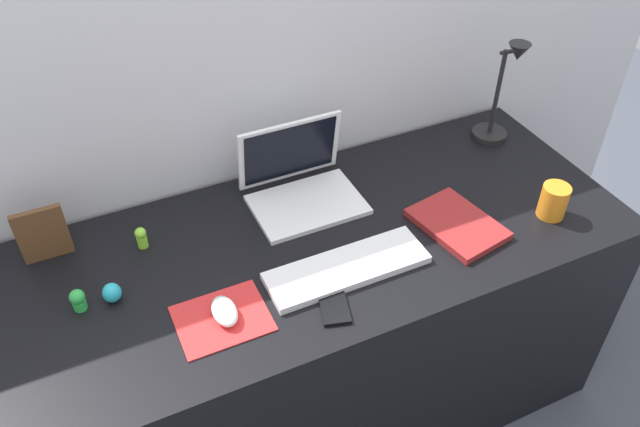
{
  "coord_description": "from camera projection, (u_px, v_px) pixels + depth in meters",
  "views": [
    {
      "loc": [
        -0.5,
        -1.11,
        1.88
      ],
      "look_at": [
        0.02,
        0.0,
        0.83
      ],
      "focal_mm": 35.87,
      "sensor_mm": 36.0,
      "label": 1
    }
  ],
  "objects": [
    {
      "name": "notebook_pad",
      "position": [
        457.0,
        224.0,
        1.7
      ],
      "size": [
        0.21,
        0.27,
        0.02
      ],
      "primitive_type": "cube",
      "rotation": [
        0.0,
        0.0,
        0.18
      ],
      "color": "maroon",
      "rests_on": "desk"
    },
    {
      "name": "mouse",
      "position": [
        225.0,
        311.0,
        1.46
      ],
      "size": [
        0.06,
        0.1,
        0.03
      ],
      "primitive_type": "ellipsoid",
      "color": "white",
      "rests_on": "mousepad"
    },
    {
      "name": "toy_figurine_lime",
      "position": [
        141.0,
        237.0,
        1.63
      ],
      "size": [
        0.03,
        0.03,
        0.06
      ],
      "color": "#8CDB33",
      "rests_on": "desk"
    },
    {
      "name": "keyboard",
      "position": [
        347.0,
        268.0,
        1.58
      ],
      "size": [
        0.41,
        0.13,
        0.02
      ],
      "primitive_type": "cube",
      "color": "white",
      "rests_on": "desk"
    },
    {
      "name": "back_wall",
      "position": [
        261.0,
        163.0,
        1.93
      ],
      "size": [
        2.9,
        0.05,
        1.48
      ],
      "primitive_type": "cube",
      "color": "silver",
      "rests_on": "ground_plane"
    },
    {
      "name": "desk",
      "position": [
        315.0,
        332.0,
        1.9
      ],
      "size": [
        1.7,
        0.68,
        0.74
      ],
      "primitive_type": "cube",
      "color": "black",
      "rests_on": "ground_plane"
    },
    {
      "name": "toy_figurine_cyan",
      "position": [
        112.0,
        293.0,
        1.49
      ],
      "size": [
        0.04,
        0.04,
        0.05
      ],
      "primitive_type": "ellipsoid",
      "color": "#28B7CC",
      "rests_on": "desk"
    },
    {
      "name": "desk_lamp",
      "position": [
        502.0,
        95.0,
        1.92
      ],
      "size": [
        0.11,
        0.14,
        0.34
      ],
      "color": "black",
      "rests_on": "desk"
    },
    {
      "name": "ground_plane",
      "position": [
        315.0,
        402.0,
        2.15
      ],
      "size": [
        6.0,
        6.0,
        0.0
      ],
      "primitive_type": "plane",
      "color": "#474C56"
    },
    {
      "name": "laptop",
      "position": [
        299.0,
        180.0,
        1.77
      ],
      "size": [
        0.3,
        0.25,
        0.21
      ],
      "color": "white",
      "rests_on": "desk"
    },
    {
      "name": "picture_frame",
      "position": [
        43.0,
        234.0,
        1.57
      ],
      "size": [
        0.12,
        0.02,
        0.15
      ],
      "primitive_type": "cube",
      "color": "brown",
      "rests_on": "desk"
    },
    {
      "name": "cell_phone",
      "position": [
        333.0,
        303.0,
        1.5
      ],
      "size": [
        0.1,
        0.14,
        0.01
      ],
      "primitive_type": "cube",
      "rotation": [
        0.0,
        0.0,
        -0.28
      ],
      "color": "black",
      "rests_on": "desk"
    },
    {
      "name": "toy_figurine_green",
      "position": [
        78.0,
        300.0,
        1.47
      ],
      "size": [
        0.04,
        0.04,
        0.06
      ],
      "color": "green",
      "rests_on": "desk"
    },
    {
      "name": "coffee_mug",
      "position": [
        553.0,
        201.0,
        1.72
      ],
      "size": [
        0.07,
        0.07,
        0.09
      ],
      "primitive_type": "cylinder",
      "color": "orange",
      "rests_on": "desk"
    },
    {
      "name": "mousepad",
      "position": [
        222.0,
        319.0,
        1.46
      ],
      "size": [
        0.21,
        0.17,
        0.0
      ],
      "primitive_type": "cube",
      "color": "red",
      "rests_on": "desk"
    }
  ]
}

